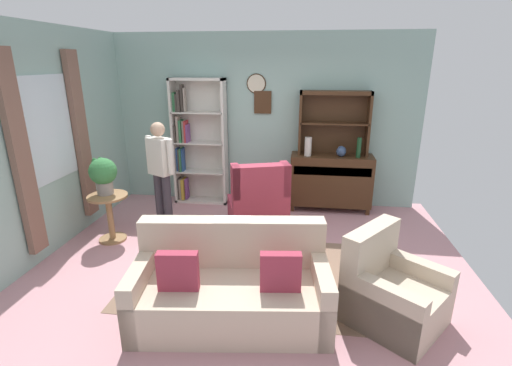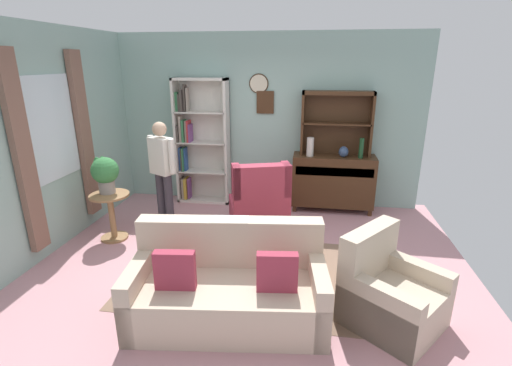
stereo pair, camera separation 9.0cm
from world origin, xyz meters
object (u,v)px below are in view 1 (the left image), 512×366
vase_round (341,151)px  wingback_chair (258,206)px  couch_floral (231,288)px  sideboard_hutch (334,114)px  vase_tall (308,147)px  person_reading (161,168)px  sideboard (331,180)px  plant_stand (110,213)px  potted_plant_large (103,173)px  bookshelf (196,143)px  bottle_wine (359,148)px  armchair_floral (392,293)px  coffee_table (245,238)px  book_stack (249,231)px

vase_round → wingback_chair: bearing=-141.9°
vase_round → couch_floral: bearing=-112.8°
sideboard_hutch → vase_tall: bearing=-154.1°
person_reading → sideboard: bearing=22.9°
vase_round → plant_stand: 3.53m
potted_plant_large → bookshelf: bearing=63.1°
sideboard → vase_tall: size_ratio=4.36×
couch_floral → sideboard_hutch: bearing=70.5°
sideboard_hutch → potted_plant_large: sideboard_hutch is taller
bookshelf → bottle_wine: size_ratio=6.68×
couch_floral → plant_stand: couch_floral is taller
sideboard_hutch → vase_round: bearing=-53.5°
bookshelf → couch_floral: bearing=-68.3°
sideboard → wingback_chair: wingback_chair is taller
armchair_floral → person_reading: size_ratio=0.69×
sideboard_hutch → vase_round: sideboard_hutch is taller
sideboard → coffee_table: size_ratio=1.63×
sideboard → vase_round: 0.52m
vase_round → wingback_chair: (-1.19, -0.94, -0.62)m
sideboard_hutch → vase_round: (0.13, -0.18, -0.55)m
couch_floral → book_stack: 0.98m
sideboard_hutch → wingback_chair: size_ratio=1.05×
bookshelf → potted_plant_large: size_ratio=4.25×
vase_tall → potted_plant_large: 3.04m
potted_plant_large → vase_round: bearing=24.0°
sideboard_hutch → coffee_table: bearing=-118.0°
sideboard → sideboard_hutch: 1.06m
bottle_wine → plant_stand: 3.77m
sideboard_hutch → book_stack: bearing=-117.1°
armchair_floral → wingback_chair: bearing=130.2°
bottle_wine → wingback_chair: size_ratio=0.30×
bottle_wine → coffee_table: size_ratio=0.39×
vase_round → coffee_table: (-1.23, -1.89, -0.65)m
couch_floral → coffee_table: couch_floral is taller
sideboard_hutch → vase_round: 0.60m
bookshelf → sideboard_hutch: 2.33m
sideboard → potted_plant_large: (-3.08, -1.50, 0.43)m
couch_floral → wingback_chair: 1.92m
sideboard → person_reading: 2.70m
bottle_wine → person_reading: (-2.85, -0.95, -0.17)m
bookshelf → potted_plant_large: bearing=-116.9°
armchair_floral → plant_stand: size_ratio=1.65×
vase_round → plant_stand: bearing=-154.8°
sideboard → plant_stand: size_ratio=1.99×
bookshelf → sideboard: 2.34m
couch_floral → coffee_table: bearing=91.7°
coffee_table → vase_tall: bearing=69.3°
sideboard_hutch → potted_plant_large: bearing=-152.5°
sideboard → armchair_floral: size_ratio=1.21×
sideboard → potted_plant_large: 3.45m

